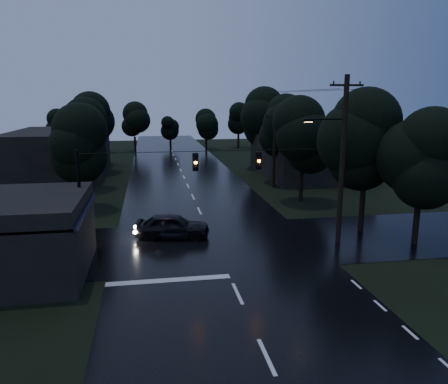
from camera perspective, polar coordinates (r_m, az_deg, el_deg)
name	(u,v)px	position (r m, az deg, el deg)	size (l,w,h in m)	color
ground	(267,357)	(16.04, 5.58, -20.69)	(160.00, 160.00, 0.00)	black
main_road	(188,186)	(43.99, -4.73, 0.76)	(12.00, 120.00, 0.02)	black
cross_street	(215,244)	(26.69, -1.24, -6.81)	(60.00, 9.00, 0.02)	black
building_far_right	(307,156)	(50.61, 10.85, 4.61)	(10.00, 14.00, 4.40)	black
building_far_left	(60,152)	(54.30, -20.69, 4.87)	(10.00, 16.00, 5.00)	black
utility_pole_main	(341,158)	(26.64, 15.05, 4.37)	(3.50, 0.30, 10.00)	black
utility_pole_far	(274,148)	(42.95, 6.58, 5.68)	(2.00, 0.30, 7.50)	black
anchor_pole_left	(80,205)	(24.92, -18.24, -1.64)	(0.18, 0.18, 6.00)	black
span_signals	(227,161)	(24.57, 0.34, 4.13)	(15.00, 0.37, 1.12)	black
tree_corner_near	(367,141)	(29.48, 18.12, 6.34)	(4.48, 4.48, 9.44)	black
tree_corner_far	(422,158)	(28.03, 24.49, 4.03)	(3.92, 3.92, 8.26)	black
tree_left_a	(79,144)	(35.52, -18.38, 6.01)	(3.92, 3.92, 8.26)	black
tree_left_b	(85,131)	(43.47, -17.68, 7.57)	(4.20, 4.20, 8.85)	black
tree_left_c	(91,122)	(53.42, -16.93, 8.78)	(4.48, 4.48, 9.44)	black
tree_right_a	(303,135)	(37.32, 10.27, 7.28)	(4.20, 4.20, 8.85)	black
tree_right_b	(282,125)	(45.05, 7.53, 8.66)	(4.48, 4.48, 9.44)	black
tree_right_c	(262,117)	(54.80, 5.03, 9.72)	(4.76, 4.76, 10.03)	black
car	(173,226)	(27.83, -6.73, -4.39)	(1.86, 4.62, 1.57)	black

